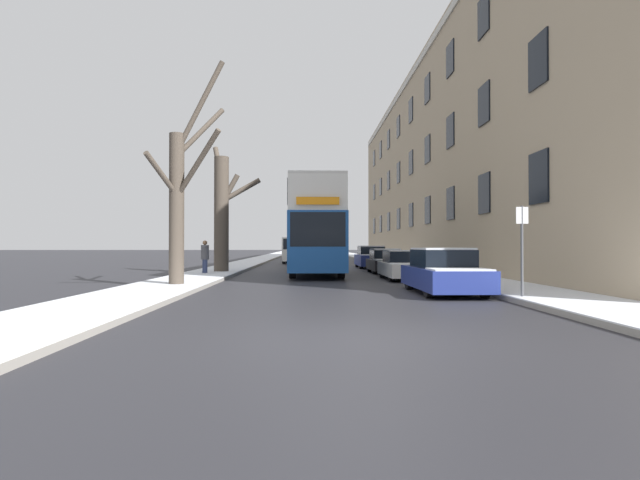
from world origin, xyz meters
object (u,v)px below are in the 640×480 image
(bare_tree_left_0, at_px, (180,197))
(parked_car_1, at_px, (404,266))
(pedestrian_left_sidewalk, at_px, (205,257))
(street_sign_post, at_px, (522,247))
(parked_car_2, at_px, (385,262))
(parked_car_3, at_px, (371,258))
(oncoming_van, at_px, (295,249))
(parked_car_0, at_px, (443,272))
(bare_tree_left_1, at_px, (222,212))
(double_decker_bus, at_px, (316,224))

(bare_tree_left_0, distance_m, parked_car_1, 10.06)
(pedestrian_left_sidewalk, relative_size, street_sign_post, 0.69)
(parked_car_2, xyz_separation_m, parked_car_3, (-0.00, 6.14, 0.07))
(oncoming_van, bearing_deg, parked_car_3, -59.67)
(pedestrian_left_sidewalk, bearing_deg, street_sign_post, -170.61)
(bare_tree_left_0, bearing_deg, parked_car_3, 61.17)
(parked_car_0, height_order, parked_car_1, parked_car_0)
(bare_tree_left_1, bearing_deg, double_decker_bus, -3.87)
(double_decker_bus, bearing_deg, parked_car_0, -69.51)
(parked_car_2, bearing_deg, street_sign_post, -84.48)
(pedestrian_left_sidewalk, bearing_deg, bare_tree_left_0, 151.01)
(parked_car_3, bearing_deg, parked_car_0, -90.00)
(parked_car_3, bearing_deg, bare_tree_left_0, -118.83)
(parked_car_0, bearing_deg, bare_tree_left_0, 167.40)
(double_decker_bus, relative_size, parked_car_3, 2.26)
(double_decker_bus, bearing_deg, street_sign_post, -67.92)
(bare_tree_left_0, relative_size, pedestrian_left_sidewalk, 4.55)
(double_decker_bus, relative_size, parked_car_2, 2.63)
(parked_car_0, distance_m, parked_car_3, 17.72)
(oncoming_van, distance_m, street_sign_post, 30.15)
(parked_car_3, relative_size, pedestrian_left_sidewalk, 2.62)
(double_decker_bus, relative_size, parked_car_0, 2.29)
(bare_tree_left_0, xyz_separation_m, street_sign_post, (10.05, -4.51, -1.73))
(oncoming_van, bearing_deg, bare_tree_left_1, -101.62)
(bare_tree_left_1, xyz_separation_m, parked_car_3, (8.68, 7.17, -2.56))
(double_decker_bus, distance_m, parked_car_2, 4.52)
(parked_car_0, height_order, street_sign_post, street_sign_post)
(bare_tree_left_0, distance_m, parked_car_0, 9.25)
(bare_tree_left_1, bearing_deg, parked_car_1, -25.99)
(parked_car_2, distance_m, pedestrian_left_sidewalk, 9.63)
(parked_car_0, bearing_deg, bare_tree_left_1, 129.44)
(parked_car_1, distance_m, street_sign_post, 9.03)
(parked_car_1, relative_size, street_sign_post, 1.66)
(bare_tree_left_1, relative_size, street_sign_post, 2.68)
(bare_tree_left_0, xyz_separation_m, parked_car_0, (8.68, -1.94, -2.53))
(bare_tree_left_1, bearing_deg, bare_tree_left_0, -90.06)
(parked_car_2, bearing_deg, pedestrian_left_sidewalk, -163.50)
(double_decker_bus, distance_m, parked_car_3, 8.63)
(bare_tree_left_1, distance_m, double_decker_bus, 4.91)
(oncoming_van, bearing_deg, street_sign_post, -77.17)
(parked_car_1, bearing_deg, pedestrian_left_sidewalk, 164.63)
(parked_car_1, bearing_deg, street_sign_post, -81.25)
(parked_car_2, relative_size, street_sign_post, 1.55)
(bare_tree_left_0, bearing_deg, oncoming_van, 82.32)
(bare_tree_left_0, distance_m, bare_tree_left_1, 8.61)
(double_decker_bus, distance_m, street_sign_post, 13.85)
(bare_tree_left_1, height_order, parked_car_0, bare_tree_left_1)
(oncoming_van, distance_m, pedestrian_left_sidewalk, 18.39)
(double_decker_bus, height_order, pedestrian_left_sidewalk, double_decker_bus)
(double_decker_bus, bearing_deg, parked_car_3, 63.03)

